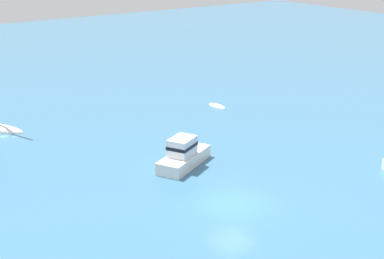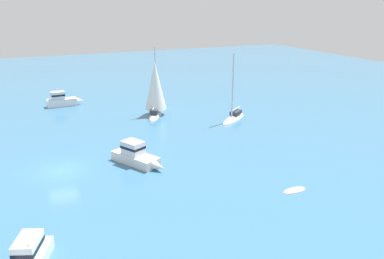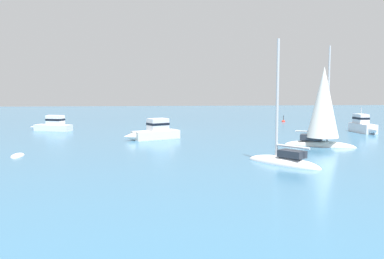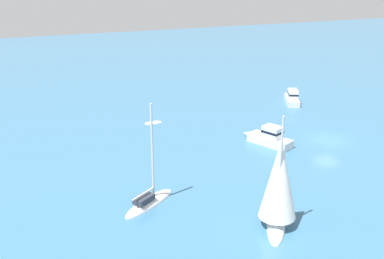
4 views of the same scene
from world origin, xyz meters
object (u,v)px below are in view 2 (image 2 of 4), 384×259
powerboat (136,155)px  ketch (155,90)px  motor_cruiser (63,100)px  dinghy (294,191)px  yacht (234,118)px

powerboat → ketch: (14.76, -7.07, 2.52)m
motor_cruiser → ketch: size_ratio=0.55×
dinghy → powerboat: bearing=-48.9°
motor_cruiser → dinghy: size_ratio=2.36×
ketch → dinghy: ketch is taller
yacht → ketch: bearing=-73.6°
powerboat → ketch: bearing=127.0°
ketch → yacht: ketch is taller
ketch → dinghy: (-25.31, -2.85, -3.30)m
dinghy → motor_cruiser: bearing=-71.0°
yacht → dinghy: 19.81m
motor_cruiser → yacht: size_ratio=0.57×
motor_cruiser → yacht: 24.79m
motor_cruiser → powerboat: (-24.47, -3.62, -0.07)m
ketch → yacht: (-6.26, -8.26, -3.10)m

